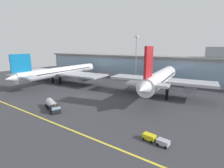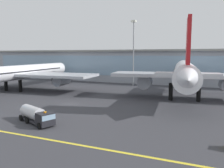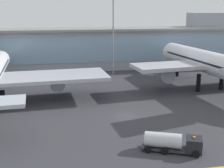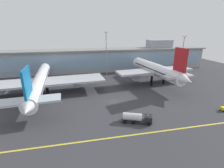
% 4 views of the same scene
% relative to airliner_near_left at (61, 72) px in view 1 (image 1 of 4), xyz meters
% --- Properties ---
extents(ground_plane, '(209.84, 209.84, 0.00)m').
position_rel_airliner_near_left_xyz_m(ground_plane, '(28.73, -12.85, -6.01)').
color(ground_plane, '#38383D').
extents(taxiway_centreline_stripe, '(167.87, 0.50, 0.01)m').
position_rel_airliner_near_left_xyz_m(taxiway_centreline_stripe, '(28.73, -34.85, -6.00)').
color(taxiway_centreline_stripe, yellow).
rests_on(taxiway_centreline_stripe, ground).
extents(terminal_building, '(152.89, 14.00, 19.58)m').
position_rel_airliner_near_left_xyz_m(terminal_building, '(30.31, 38.03, 1.58)').
color(terminal_building, '#9399A3').
rests_on(terminal_building, ground).
extents(airliner_near_left, '(54.73, 59.93, 16.54)m').
position_rel_airliner_near_left_xyz_m(airliner_near_left, '(0.00, 0.00, 0.00)').
color(airliner_near_left, black).
rests_on(airliner_near_left, ground).
extents(airliner_near_right, '(40.82, 48.75, 19.73)m').
position_rel_airliner_near_left_xyz_m(airliner_near_right, '(54.46, 4.99, 1.22)').
color(airliner_near_right, black).
rests_on(airliner_near_right, ground).
extents(fuel_tanker_truck, '(9.30, 5.70, 2.90)m').
position_rel_airliner_near_left_xyz_m(fuel_tanker_truck, '(32.54, -29.17, -4.50)').
color(fuel_tanker_truck, black).
rests_on(fuel_tanker_truck, ground).
extents(baggage_tug_near, '(5.72, 2.24, 1.40)m').
position_rel_airliner_near_left_xyz_m(baggage_tug_near, '(65.84, -28.58, -5.21)').
color(baggage_tug_near, black).
rests_on(baggage_tug_near, ground).
extents(apron_light_mast_centre, '(1.80, 1.80, 25.36)m').
position_rel_airliner_near_left_xyz_m(apron_light_mast_centre, '(32.94, 25.92, 10.40)').
color(apron_light_mast_centre, gray).
rests_on(apron_light_mast_centre, ground).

